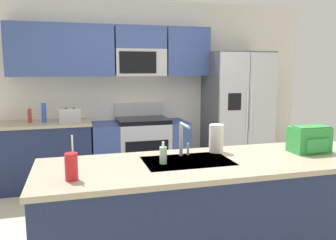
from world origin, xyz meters
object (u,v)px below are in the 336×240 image
(range_oven, at_px, (140,149))
(soap_dispenser, at_px, (163,155))
(paper_towel_roll, at_px, (216,138))
(backpack, at_px, (310,139))
(bottle_blue, at_px, (44,113))
(drink_cup_red, at_px, (71,166))
(pepper_mill, at_px, (30,116))
(refrigerator, at_px, (237,113))
(toaster, at_px, (70,115))
(sink_faucet, at_px, (183,136))

(range_oven, relative_size, soap_dispenser, 8.00)
(paper_towel_roll, distance_m, backpack, 0.80)
(paper_towel_roll, bearing_deg, bottle_blue, 126.52)
(drink_cup_red, bearing_deg, bottle_blue, 98.05)
(range_oven, relative_size, pepper_mill, 7.43)
(refrigerator, height_order, paper_towel_roll, refrigerator)
(bottle_blue, relative_size, backpack, 0.80)
(pepper_mill, relative_size, soap_dispenser, 1.08)
(refrigerator, distance_m, bottle_blue, 2.78)
(range_oven, xyz_separation_m, toaster, (-0.96, -0.05, 0.55))
(soap_dispenser, relative_size, paper_towel_roll, 0.71)
(drink_cup_red, bearing_deg, toaster, 90.64)
(sink_faucet, xyz_separation_m, backpack, (1.09, -0.16, -0.05))
(range_oven, bearing_deg, paper_towel_roll, -82.88)
(range_oven, xyz_separation_m, paper_towel_roll, (0.26, -2.12, 0.58))
(bottle_blue, xyz_separation_m, drink_cup_red, (0.36, -2.55, -0.04))
(range_oven, height_order, bottle_blue, bottle_blue)
(range_oven, height_order, soap_dispenser, range_oven)
(drink_cup_red, xyz_separation_m, soap_dispenser, (0.67, 0.21, -0.02))
(refrigerator, xyz_separation_m, paper_towel_roll, (-1.22, -2.05, 0.09))
(drink_cup_red, xyz_separation_m, backpack, (1.97, 0.23, 0.03))
(toaster, xyz_separation_m, paper_towel_roll, (1.23, -2.07, 0.03))
(pepper_mill, xyz_separation_m, bottle_blue, (0.18, -0.01, 0.04))
(bottle_blue, height_order, soap_dispenser, bottle_blue)
(toaster, distance_m, bottle_blue, 0.34)
(refrigerator, relative_size, bottle_blue, 7.21)
(pepper_mill, height_order, sink_faucet, sink_faucet)
(pepper_mill, bearing_deg, bottle_blue, -4.47)
(sink_faucet, bearing_deg, backpack, -8.13)
(toaster, relative_size, soap_dispenser, 1.65)
(range_oven, bearing_deg, soap_dispenser, -96.44)
(refrigerator, bearing_deg, sink_faucet, -126.14)
(sink_faucet, relative_size, drink_cup_red, 0.94)
(sink_faucet, relative_size, paper_towel_roll, 1.17)
(drink_cup_red, height_order, paper_towel_roll, drink_cup_red)
(range_oven, distance_m, paper_towel_roll, 2.21)
(range_oven, relative_size, sink_faucet, 4.82)
(bottle_blue, height_order, drink_cup_red, drink_cup_red)
(refrigerator, height_order, toaster, refrigerator)
(refrigerator, xyz_separation_m, sink_faucet, (-1.54, -2.11, 0.14))
(bottle_blue, bearing_deg, refrigerator, -1.14)
(soap_dispenser, height_order, paper_towel_roll, paper_towel_roll)
(bottle_blue, bearing_deg, pepper_mill, 175.53)
(pepper_mill, xyz_separation_m, sink_faucet, (1.42, -2.18, 0.08))
(toaster, distance_m, pepper_mill, 0.52)
(bottle_blue, distance_m, sink_faucet, 2.50)
(refrigerator, bearing_deg, pepper_mill, 178.66)
(drink_cup_red, distance_m, backpack, 1.98)
(range_oven, bearing_deg, refrigerator, -2.77)
(range_oven, xyz_separation_m, refrigerator, (1.49, -0.07, 0.48))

